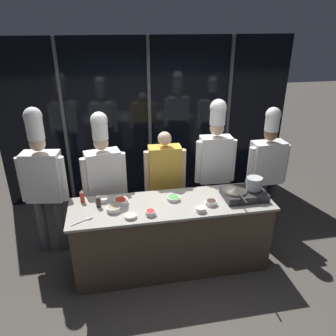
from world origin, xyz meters
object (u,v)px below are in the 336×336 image
Objects in this scene: prep_bowl_scallions at (174,198)px; prep_bowl_rice at (104,199)px; portable_stove at (244,194)px; prep_bowl_mushrooms at (113,209)px; prep_bowl_chicken at (131,216)px; chef_sous at (104,174)px; squeeze_bottle_soy at (98,201)px; chef_pastry at (267,164)px; serving_spoon_slotted at (86,219)px; chef_line at (215,158)px; prep_bowl_bean_sprouts at (201,209)px; person_guest at (165,176)px; prep_bowl_bell_pepper at (151,212)px; frying_pan at (235,189)px; stock_pot at (254,183)px; squeeze_bottle_chili at (82,196)px; chef_head at (43,176)px; prep_bowl_chili_flakes at (121,201)px; prep_bowl_soy_glaze at (211,202)px.

prep_bowl_rice is at bearing 172.07° from prep_bowl_scallions.
prep_bowl_mushrooms is (-1.58, -0.03, -0.02)m from portable_stove.
chef_sous is at bearing 108.39° from prep_bowl_chicken.
squeeze_bottle_soy is 0.53m from chef_sous.
chef_pastry is at bearing 13.06° from squeeze_bottle_soy.
prep_bowl_mushrooms reaches higher than serving_spoon_slotted.
chef_line reaches higher than prep_bowl_scallions.
person_guest is (-0.25, 0.92, 0.01)m from prep_bowl_bean_sprouts.
prep_bowl_bean_sprouts is 0.07× the size of person_guest.
prep_bowl_rice is at bearing 142.29° from prep_bowl_bell_pepper.
chef_line is at bearing 20.79° from squeeze_bottle_soy.
frying_pan is at bearing 146.58° from chef_sous.
chef_pastry reaches higher than prep_bowl_mushrooms.
portable_stove is 0.28× the size of chef_pastry.
person_guest reaches higher than stock_pot.
prep_bowl_mushrooms is at bearing 22.45° from serving_spoon_slotted.
squeeze_bottle_chili is 0.08× the size of chef_line.
serving_spoon_slotted is (-0.30, -0.12, -0.03)m from prep_bowl_mushrooms.
squeeze_bottle_soy is 1.35× the size of prep_bowl_bell_pepper.
frying_pan is 1.03m from person_guest.
prep_bowl_rice is 0.85m from chef_head.
prep_bowl_chicken is at bearing 178.65° from prep_bowl_bean_sprouts.
stock_pot is at bearing 7.39° from prep_bowl_chicken.
chef_line is (-0.27, 0.71, 0.05)m from stock_pot.
prep_bowl_chili_flakes reaches higher than serving_spoon_slotted.
chef_line is (1.73, 0.86, 0.23)m from serving_spoon_slotted.
prep_bowl_soy_glaze is 2.11m from chef_head.
prep_bowl_soy_glaze is at bearing 138.37° from chef_sous.
chef_sous reaches higher than prep_bowl_bean_sprouts.
prep_bowl_rice is at bearing 158.31° from prep_bowl_chili_flakes.
stock_pot reaches higher than prep_bowl_bell_pepper.
stock_pot reaches higher than prep_bowl_rice.
prep_bowl_chili_flakes is 2.16m from chef_pastry.
squeeze_bottle_soy is 0.64m from prep_bowl_bell_pepper.
prep_bowl_bell_pepper is at bearing -173.10° from prep_bowl_soy_glaze.
prep_bowl_chili_flakes is 0.72× the size of serving_spoon_slotted.
person_guest is (-0.98, 0.70, -0.15)m from stock_pot.
serving_spoon_slotted is 0.12× the size of chef_head.
chef_head is (-0.54, 0.77, 0.21)m from serving_spoon_slotted.
prep_bowl_mushrooms is at bearing -179.08° from frying_pan.
prep_bowl_chicken is at bearing -75.10° from prep_bowl_chili_flakes.
prep_bowl_scallions is 0.08× the size of chef_line.
squeeze_bottle_chili is 0.88m from prep_bowl_bell_pepper.
prep_bowl_soy_glaze is at bearing -24.78° from prep_bowl_scallions.
person_guest reaches higher than prep_bowl_bean_sprouts.
chef_head is at bearing 155.26° from prep_bowl_bean_sprouts.
prep_bowl_chili_flakes is at bearing 167.71° from prep_bowl_soy_glaze.
portable_stove reaches higher than prep_bowl_chili_flakes.
chef_pastry reaches higher than prep_bowl_soy_glaze.
portable_stove reaches higher than prep_bowl_rice.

